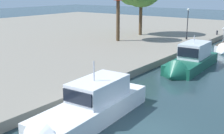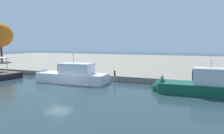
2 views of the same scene
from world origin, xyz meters
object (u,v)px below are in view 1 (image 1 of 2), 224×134
object	(u,v)px
motor_yacht_2	(87,112)
motor_yacht_3	(190,62)
mooring_bollard_1	(97,77)
lamp_post	(188,23)
mooring_bollard_0	(217,32)

from	to	relation	value
motor_yacht_2	motor_yacht_3	bearing A→B (deg)	175.79
motor_yacht_3	mooring_bollard_1	xyz separation A→B (m)	(-10.47, 3.45, 0.34)
motor_yacht_3	lamp_post	size ratio (longest dim) A/B	2.20
motor_yacht_3	mooring_bollard_0	xyz separation A→B (m)	(20.64, 3.79, 0.37)
motor_yacht_3	lamp_post	world-z (taller)	lamp_post
lamp_post	mooring_bollard_0	bearing A→B (deg)	-16.67
lamp_post	motor_yacht_2	bearing A→B (deg)	-168.62
motor_yacht_3	mooring_bollard_0	distance (m)	20.99
motor_yacht_2	motor_yacht_3	distance (m)	15.44
motor_yacht_3	lamp_post	xyz separation A→B (m)	(13.39, 5.96, 2.40)
lamp_post	motor_yacht_3	bearing A→B (deg)	-155.99
motor_yacht_3	mooring_bollard_1	distance (m)	11.03
motor_yacht_2	lamp_post	xyz separation A→B (m)	(28.83, 5.80, 2.43)
motor_yacht_2	lamp_post	bearing A→B (deg)	-172.23
mooring_bollard_0	lamp_post	size ratio (longest dim) A/B	0.17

